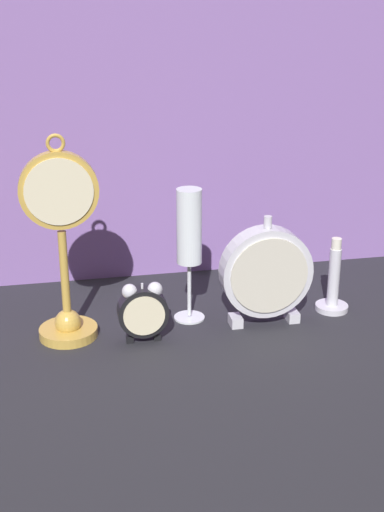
{
  "coord_description": "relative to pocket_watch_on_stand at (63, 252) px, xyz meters",
  "views": [
    {
      "loc": [
        -0.23,
        -1.02,
        0.56
      ],
      "look_at": [
        0.0,
        0.08,
        0.13
      ],
      "focal_mm": 50.0,
      "sensor_mm": 36.0,
      "label": 1
    }
  ],
  "objects": [
    {
      "name": "fabric_backdrop_drape",
      "position": [
        0.21,
        0.25,
        0.22
      ],
      "size": [
        1.58,
        0.01,
        0.75
      ],
      "primitive_type": "cube",
      "color": "#8460A8",
      "rests_on": "ground_plane"
    },
    {
      "name": "brass_candlestick",
      "position": [
        0.48,
        0.01,
        -0.11
      ],
      "size": [
        0.06,
        0.06,
        0.14
      ],
      "color": "silver",
      "rests_on": "ground_plane"
    },
    {
      "name": "alarm_clock_twin_bell",
      "position": [
        0.12,
        -0.04,
        -0.09
      ],
      "size": [
        0.08,
        0.03,
        0.1
      ],
      "color": "black",
      "rests_on": "ground_plane"
    },
    {
      "name": "pocket_watch_on_stand",
      "position": [
        0.0,
        0.0,
        0.0
      ],
      "size": [
        0.13,
        0.1,
        0.35
      ],
      "color": "gold",
      "rests_on": "ground_plane"
    },
    {
      "name": "ground_plane",
      "position": [
        0.21,
        -0.08,
        -0.15
      ],
      "size": [
        4.0,
        4.0,
        0.0
      ],
      "primitive_type": "plane",
      "color": "#232328"
    },
    {
      "name": "mantel_clock_silver",
      "position": [
        0.34,
        -0.02,
        -0.06
      ],
      "size": [
        0.16,
        0.04,
        0.2
      ],
      "color": "silver",
      "rests_on": "ground_plane"
    },
    {
      "name": "champagne_flute",
      "position": [
        0.22,
        0.03,
        0.0
      ],
      "size": [
        0.05,
        0.05,
        0.24
      ],
      "color": "silver",
      "rests_on": "ground_plane"
    }
  ]
}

